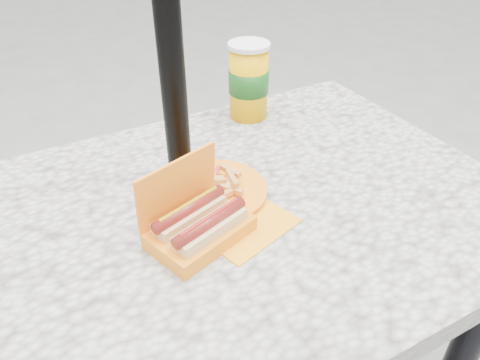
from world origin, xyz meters
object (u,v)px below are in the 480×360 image
umbrella_pole (166,5)px  soda_cup (249,81)px  fries_plate (215,192)px  hotdog_box (198,224)px

umbrella_pole → soda_cup: 0.40m
soda_cup → fries_plate: bearing=-130.4°
fries_plate → soda_cup: 0.37m
umbrella_pole → hotdog_box: umbrella_pole is taller
soda_cup → umbrella_pole: bearing=-148.3°
hotdog_box → soda_cup: soda_cup is taller
fries_plate → soda_cup: size_ratio=1.61×
umbrella_pole → fries_plate: (0.03, -0.11, -0.34)m
umbrella_pole → hotdog_box: bearing=-104.3°
hotdog_box → fries_plate: (0.08, 0.10, -0.02)m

